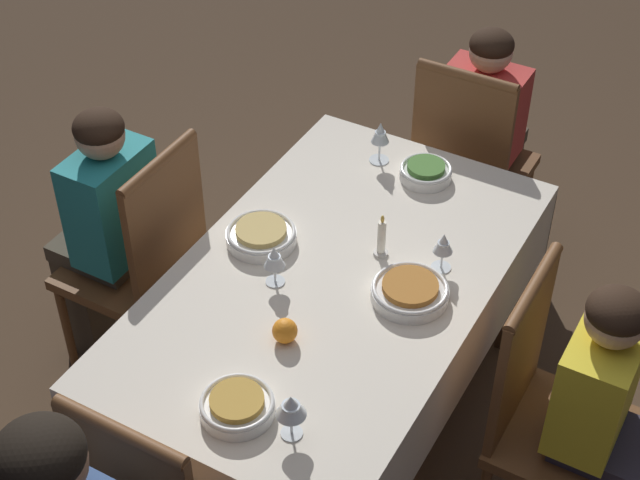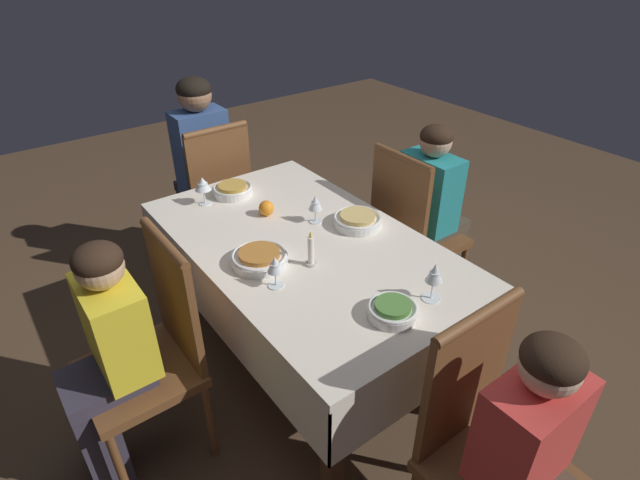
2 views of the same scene
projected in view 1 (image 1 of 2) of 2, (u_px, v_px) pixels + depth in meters
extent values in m
plane|color=#4C3826|center=(331.00, 431.00, 3.42)|extent=(8.00, 8.00, 0.00)
cube|color=silver|center=(333.00, 280.00, 2.95)|extent=(1.52, 0.90, 0.04)
cube|color=silver|center=(465.00, 367.00, 2.88)|extent=(1.52, 0.01, 0.26)
cube|color=silver|center=(214.00, 268.00, 3.21)|extent=(1.52, 0.01, 0.26)
cube|color=silver|center=(432.00, 187.00, 3.55)|extent=(0.01, 0.90, 0.26)
cube|color=#3D2616|center=(517.00, 277.00, 3.51)|extent=(0.06, 0.06, 0.70)
cube|color=#3D2616|center=(107.00, 469.00, 2.88)|extent=(0.06, 0.06, 0.70)
cube|color=#3D2616|center=(332.00, 212.00, 3.79)|extent=(0.06, 0.06, 0.70)
cylinder|color=brown|center=(119.00, 431.00, 2.22)|extent=(0.04, 0.37, 0.04)
cube|color=brown|center=(130.00, 270.00, 3.41)|extent=(0.41, 0.41, 0.04)
cube|color=brown|center=(166.00, 227.00, 3.16)|extent=(0.38, 0.03, 0.51)
cylinder|color=brown|center=(158.00, 163.00, 3.00)|extent=(0.37, 0.04, 0.04)
cylinder|color=brown|center=(129.00, 271.00, 3.74)|extent=(0.03, 0.03, 0.42)
cylinder|color=brown|center=(67.00, 330.00, 3.51)|extent=(0.03, 0.03, 0.42)
cylinder|color=brown|center=(207.00, 303.00, 3.61)|extent=(0.03, 0.03, 0.42)
cylinder|color=brown|center=(148.00, 366.00, 3.37)|extent=(0.03, 0.03, 0.42)
cube|color=brown|center=(473.00, 170.00, 3.85)|extent=(0.41, 0.41, 0.04)
cube|color=brown|center=(461.00, 137.00, 3.55)|extent=(0.03, 0.38, 0.51)
cylinder|color=brown|center=(468.00, 76.00, 3.38)|extent=(0.04, 0.37, 0.04)
cylinder|color=brown|center=(524.00, 205.00, 4.05)|extent=(0.03, 0.03, 0.42)
cylinder|color=brown|center=(445.00, 179.00, 4.19)|extent=(0.03, 0.03, 0.42)
cylinder|color=brown|center=(492.00, 255.00, 3.82)|extent=(0.03, 0.03, 0.42)
cylinder|color=brown|center=(409.00, 226.00, 3.95)|extent=(0.03, 0.03, 0.42)
cube|color=brown|center=(570.00, 441.00, 2.85)|extent=(0.41, 0.41, 0.04)
cube|color=brown|center=(521.00, 353.00, 2.74)|extent=(0.38, 0.03, 0.51)
cylinder|color=brown|center=(534.00, 287.00, 2.58)|extent=(0.37, 0.04, 0.04)
cylinder|color=brown|center=(632.00, 469.00, 3.05)|extent=(0.03, 0.03, 0.42)
cylinder|color=brown|center=(523.00, 424.00, 3.18)|extent=(0.03, 0.03, 0.42)
sphere|color=#9E7051|center=(42.00, 465.00, 1.98)|extent=(0.19, 0.19, 0.19)
ellipsoid|color=black|center=(38.00, 454.00, 1.96)|extent=(0.19, 0.19, 0.13)
cube|color=#4C4233|center=(94.00, 294.00, 3.62)|extent=(0.22, 0.14, 0.46)
cube|color=#4C4233|center=(102.00, 248.00, 3.42)|extent=(0.24, 0.31, 0.06)
cube|color=teal|center=(112.00, 204.00, 3.24)|extent=(0.30, 0.18, 0.40)
sphere|color=#D6A884|center=(100.00, 135.00, 3.06)|extent=(0.16, 0.16, 0.16)
ellipsoid|color=black|center=(98.00, 127.00, 3.04)|extent=(0.16, 0.16, 0.11)
cube|color=#4C4233|center=(487.00, 185.00, 4.12)|extent=(0.14, 0.22, 0.46)
cube|color=#4C4233|center=(486.00, 145.00, 3.90)|extent=(0.31, 0.24, 0.06)
cube|color=red|center=(483.00, 111.00, 3.71)|extent=(0.18, 0.30, 0.36)
sphere|color=beige|center=(491.00, 51.00, 3.54)|extent=(0.16, 0.16, 0.16)
ellipsoid|color=black|center=(492.00, 44.00, 3.52)|extent=(0.16, 0.16, 0.11)
cube|color=#383342|center=(613.00, 446.00, 2.77)|extent=(0.24, 0.31, 0.06)
cube|color=yellow|center=(597.00, 385.00, 2.67)|extent=(0.30, 0.18, 0.36)
sphere|color=#D6A884|center=(616.00, 319.00, 2.50)|extent=(0.16, 0.16, 0.16)
ellipsoid|color=black|center=(618.00, 311.00, 2.48)|extent=(0.16, 0.16, 0.11)
cylinder|color=white|center=(237.00, 408.00, 2.53)|extent=(0.20, 0.20, 0.04)
torus|color=white|center=(237.00, 402.00, 2.52)|extent=(0.19, 0.19, 0.01)
cylinder|color=gold|center=(237.00, 401.00, 2.51)|extent=(0.14, 0.14, 0.02)
cylinder|color=white|center=(292.00, 433.00, 2.49)|extent=(0.06, 0.06, 0.00)
cylinder|color=white|center=(291.00, 423.00, 2.47)|extent=(0.01, 0.01, 0.07)
cone|color=white|center=(291.00, 406.00, 2.42)|extent=(0.08, 0.08, 0.07)
cylinder|color=white|center=(291.00, 409.00, 2.43)|extent=(0.05, 0.05, 0.03)
cylinder|color=white|center=(261.00, 237.00, 3.05)|extent=(0.22, 0.22, 0.04)
torus|color=white|center=(261.00, 232.00, 3.04)|extent=(0.22, 0.22, 0.01)
cylinder|color=tan|center=(261.00, 230.00, 3.03)|extent=(0.16, 0.16, 0.02)
cylinder|color=white|center=(275.00, 281.00, 2.92)|extent=(0.06, 0.06, 0.00)
cylinder|color=white|center=(275.00, 273.00, 2.90)|extent=(0.01, 0.01, 0.06)
cone|color=white|center=(274.00, 257.00, 2.86)|extent=(0.06, 0.06, 0.07)
cylinder|color=white|center=(274.00, 260.00, 2.86)|extent=(0.04, 0.04, 0.03)
cylinder|color=white|center=(426.00, 174.00, 3.30)|extent=(0.18, 0.18, 0.04)
torus|color=white|center=(426.00, 169.00, 3.29)|extent=(0.17, 0.17, 0.01)
cylinder|color=#4C7F38|center=(426.00, 167.00, 3.28)|extent=(0.13, 0.13, 0.02)
cylinder|color=white|center=(379.00, 160.00, 3.39)|extent=(0.07, 0.07, 0.00)
cylinder|color=white|center=(379.00, 151.00, 3.36)|extent=(0.01, 0.01, 0.08)
cone|color=white|center=(380.00, 132.00, 3.31)|extent=(0.06, 0.06, 0.08)
cylinder|color=white|center=(380.00, 136.00, 3.32)|extent=(0.04, 0.04, 0.03)
cylinder|color=white|center=(410.00, 293.00, 2.86)|extent=(0.23, 0.23, 0.04)
torus|color=white|center=(410.00, 288.00, 2.84)|extent=(0.22, 0.22, 0.01)
cylinder|color=#B2702D|center=(410.00, 286.00, 2.84)|extent=(0.17, 0.17, 0.02)
cylinder|color=white|center=(441.00, 267.00, 2.97)|extent=(0.06, 0.06, 0.00)
cylinder|color=white|center=(442.00, 259.00, 2.95)|extent=(0.01, 0.01, 0.06)
cone|color=white|center=(444.00, 243.00, 2.90)|extent=(0.06, 0.06, 0.07)
cylinder|color=white|center=(443.00, 246.00, 2.91)|extent=(0.04, 0.04, 0.03)
cylinder|color=beige|center=(381.00, 253.00, 3.01)|extent=(0.05, 0.05, 0.01)
cylinder|color=white|center=(382.00, 237.00, 2.97)|extent=(0.03, 0.03, 0.12)
ellipsoid|color=#F9C64C|center=(382.00, 219.00, 2.93)|extent=(0.01, 0.01, 0.03)
sphere|color=orange|center=(285.00, 331.00, 2.72)|extent=(0.07, 0.07, 0.07)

